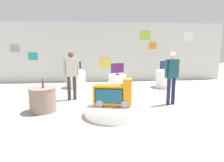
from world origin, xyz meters
name	(u,v)px	position (x,y,z in m)	size (l,w,h in m)	color
ground_plane	(124,114)	(0.00, 0.00, 0.00)	(30.00, 30.00, 0.00)	#B2ADA3
back_wall_display	(109,52)	(0.00, 5.32, 1.55)	(12.65, 0.13, 3.10)	silver
main_display_pedestal	(112,111)	(-0.36, -0.09, 0.13)	(1.55, 1.55, 0.27)	white
novelty_firetruck_tv	(113,95)	(-0.34, -0.10, 0.59)	(1.08, 0.49, 0.78)	gray
display_pedestal_left_rear	(76,79)	(-1.64, 3.78, 0.39)	(0.88, 0.88, 0.78)	white
tv_on_left_rear	(75,65)	(-1.64, 3.78, 1.02)	(0.58, 0.20, 0.45)	black
display_pedestal_center_rear	(117,85)	(0.09, 2.31, 0.39)	(0.70, 0.70, 0.78)	white
tv_on_center_rear	(117,68)	(0.09, 2.30, 1.03)	(0.51, 0.20, 0.45)	black
display_pedestal_right_rear	(165,79)	(2.47, 3.40, 0.39)	(0.89, 0.89, 0.78)	white
tv_on_right_rear	(166,65)	(2.47, 3.40, 1.02)	(0.57, 0.24, 0.44)	black
side_table_round	(43,99)	(-2.35, 0.46, 0.37)	(0.79, 0.79, 0.72)	gray
bottle_on_side_table	(43,84)	(-2.31, 0.41, 0.83)	(0.06, 0.06, 0.29)	brown
shopper_browsing_near_truck	(71,72)	(-1.62, 1.67, 1.00)	(0.55, 0.29, 1.71)	#38332D
shopper_browsing_rear	(172,74)	(1.65, 0.74, 1.01)	(0.53, 0.31, 1.72)	#1E233F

